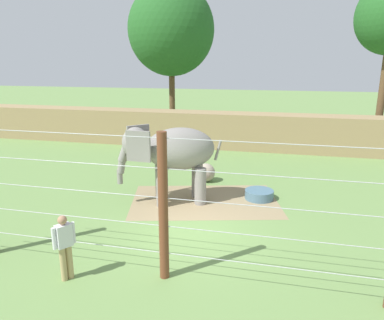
% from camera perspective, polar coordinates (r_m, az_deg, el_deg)
% --- Properties ---
extents(ground_plane, '(120.00, 120.00, 0.00)m').
position_cam_1_polar(ground_plane, '(11.63, -0.23, -11.15)').
color(ground_plane, '#6B8E4C').
extents(dirt_patch, '(6.22, 4.81, 0.01)m').
position_cam_1_polar(dirt_patch, '(14.03, 2.00, -6.40)').
color(dirt_patch, '#937F5B').
rests_on(dirt_patch, ground).
extents(embankment_wall, '(36.00, 1.80, 2.15)m').
position_cam_1_polar(embankment_wall, '(22.49, 6.93, 4.58)').
color(embankment_wall, '#997F56').
rests_on(embankment_wall, ground).
extents(elephant, '(3.70, 2.37, 2.89)m').
position_cam_1_polar(elephant, '(13.42, -3.16, 1.17)').
color(elephant, gray).
rests_on(elephant, ground).
extents(enrichment_ball, '(0.81, 0.81, 0.81)m').
position_cam_1_polar(enrichment_ball, '(16.14, 2.18, -1.97)').
color(enrichment_ball, tan).
rests_on(enrichment_ball, ground).
extents(cable_fence, '(11.06, 0.23, 3.65)m').
position_cam_1_polar(cable_fence, '(8.64, -4.34, -7.46)').
color(cable_fence, brown).
rests_on(cable_fence, ground).
extents(zookeeper, '(0.40, 0.55, 1.67)m').
position_cam_1_polar(zookeeper, '(9.44, -19.27, -12.36)').
color(zookeeper, tan).
rests_on(zookeeper, ground).
extents(water_tub, '(1.10, 1.10, 0.35)m').
position_cam_1_polar(water_tub, '(14.41, 10.46, -5.30)').
color(water_tub, slate).
rests_on(water_tub, ground).
extents(tree_far_left, '(6.31, 6.31, 10.70)m').
position_cam_1_polar(tree_far_left, '(28.30, -3.27, 19.61)').
color(tree_far_left, brown).
rests_on(tree_far_left, ground).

